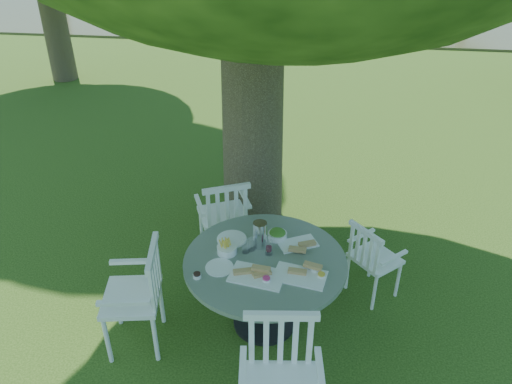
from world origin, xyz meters
TOP-DOWN VIEW (x-y plane):
  - ground at (0.00, 0.00)m, footprint 140.00×140.00m
  - table at (0.20, -0.67)m, footprint 1.37×1.37m
  - chair_ne at (1.11, -0.18)m, footprint 0.55×0.56m
  - chair_nw at (-0.32, 0.21)m, footprint 0.62×0.60m
  - chair_sw at (-0.77, -1.01)m, footprint 0.54×0.57m
  - chair_se at (0.42, -1.67)m, footprint 0.56×0.53m
  - tableware at (0.15, -0.61)m, footprint 1.07×0.79m

SIDE VIEW (x-z plane):
  - ground at x=0.00m, z-range 0.00..0.00m
  - chair_ne at x=1.11m, z-range 0.07..0.88m
  - chair_nw at x=-0.32m, z-range 0.08..1.02m
  - chair_sw at x=-0.77m, z-range 0.09..1.06m
  - table at x=0.20m, z-range 0.22..0.95m
  - chair_se at x=0.42m, z-range 0.09..1.09m
  - tableware at x=0.15m, z-range 0.65..0.89m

